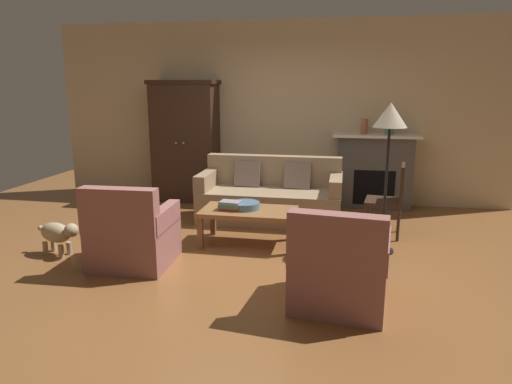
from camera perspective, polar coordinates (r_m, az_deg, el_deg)
name	(u,v)px	position (r m, az deg, el deg)	size (l,w,h in m)	color
ground_plane	(241,252)	(5.18, -1.89, -7.49)	(9.60, 9.60, 0.00)	brown
back_wall	(276,113)	(7.37, 2.48, 9.83)	(7.20, 0.10, 2.80)	beige
fireplace	(374,171)	(7.15, 14.50, 2.61)	(1.26, 0.48, 1.12)	#4C4947
armoire	(186,141)	(7.43, -8.76, 6.28)	(1.06, 0.57, 1.90)	#382319
couch	(271,198)	(6.29, 1.82, -0.71)	(1.92, 0.85, 0.86)	#937A5B
coffee_table	(249,214)	(5.32, -0.90, -2.77)	(1.10, 0.60, 0.42)	olive
fruit_bowl	(245,205)	(5.34, -1.35, -1.68)	(0.34, 0.34, 0.08)	slate
book_stack	(231,205)	(5.29, -3.18, -1.68)	(0.27, 0.20, 0.10)	#B73833
mantel_vase_terracotta	(364,126)	(7.03, 13.34, 7.97)	(0.11, 0.11, 0.23)	#A86042
mantel_vase_jade	(389,127)	(7.06, 16.29, 7.80)	(0.13, 0.13, 0.22)	slate
armchair_near_left	(132,236)	(4.88, -15.17, -5.35)	(0.81, 0.80, 0.88)	#935B56
armchair_near_right	(339,271)	(3.94, 10.35, -9.63)	(0.85, 0.85, 0.88)	#935B56
side_chair_wooden	(392,196)	(5.83, 16.55, -0.42)	(0.49, 0.49, 0.90)	#382319
floor_lamp	(390,124)	(5.08, 16.34, 8.13)	(0.36, 0.36, 1.65)	black
dog	(58,233)	(5.47, -23.45, -4.75)	(0.56, 0.29, 0.39)	tan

